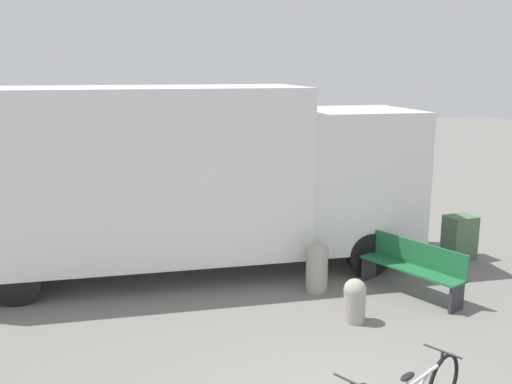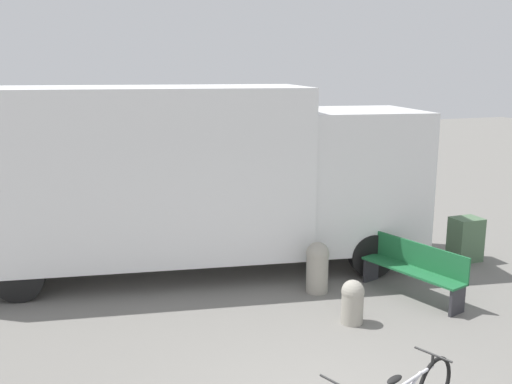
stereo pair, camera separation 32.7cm
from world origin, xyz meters
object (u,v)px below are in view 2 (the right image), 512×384
delivery_truck (181,174)px  park_bench (415,268)px  bollard_near_bench (353,300)px  utility_box (466,239)px  bollard_far_bench (317,265)px

delivery_truck → park_bench: size_ratio=4.69×
delivery_truck → bollard_near_bench: bearing=-49.8°
park_bench → bollard_near_bench: (-1.48, -0.57, -0.13)m
park_bench → utility_box: size_ratio=2.22×
park_bench → bollard_far_bench: size_ratio=2.18×
delivery_truck → utility_box: delivery_truck is taller
bollard_far_bench → utility_box: bollard_far_bench is taller
bollard_near_bench → bollard_far_bench: size_ratio=0.77×
park_bench → bollard_far_bench: (-1.43, 0.69, -0.02)m
bollard_near_bench → utility_box: size_ratio=0.78×
utility_box → bollard_near_bench: bearing=-153.6°
park_bench → bollard_far_bench: park_bench is taller
bollard_far_bench → utility_box: bearing=7.6°
bollard_near_bench → utility_box: (3.47, 1.72, 0.07)m
delivery_truck → bollard_near_bench: delivery_truck is taller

